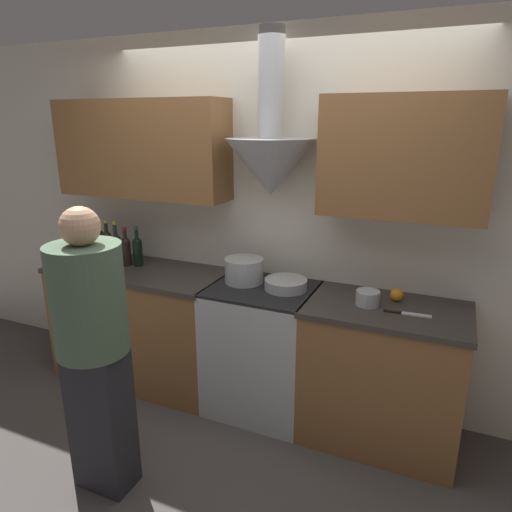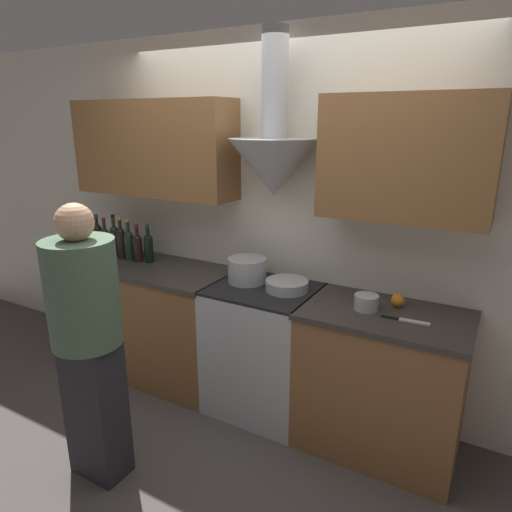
{
  "view_description": "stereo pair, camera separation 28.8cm",
  "coord_description": "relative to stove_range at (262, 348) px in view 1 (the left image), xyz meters",
  "views": [
    {
      "loc": [
        1.12,
        -2.36,
        2.01
      ],
      "look_at": [
        0.0,
        0.2,
        1.17
      ],
      "focal_mm": 32.0,
      "sensor_mm": 36.0,
      "label": 1
    },
    {
      "loc": [
        1.38,
        -2.23,
        2.01
      ],
      "look_at": [
        0.0,
        0.2,
        1.17
      ],
      "focal_mm": 32.0,
      "sensor_mm": 36.0,
      "label": 2
    }
  ],
  "objects": [
    {
      "name": "wine_bottle_1",
      "position": [
        -1.52,
        0.04,
        0.58
      ],
      "size": [
        0.07,
        0.07,
        0.31
      ],
      "color": "black",
      "rests_on": "counter_left"
    },
    {
      "name": "wine_bottle_0",
      "position": [
        -1.63,
        0.06,
        0.59
      ],
      "size": [
        0.08,
        0.08,
        0.33
      ],
      "color": "black",
      "rests_on": "counter_left"
    },
    {
      "name": "stock_pot",
      "position": [
        -0.16,
        0.05,
        0.54
      ],
      "size": [
        0.27,
        0.27,
        0.17
      ],
      "color": "#B7BABC",
      "rests_on": "stove_range"
    },
    {
      "name": "person_foreground_left",
      "position": [
        -0.53,
        -1.03,
        0.42
      ],
      "size": [
        0.38,
        0.38,
        1.61
      ],
      "color": "#28282D",
      "rests_on": "ground_plane"
    },
    {
      "name": "wine_bottle_3",
      "position": [
        -1.33,
        0.03,
        0.6
      ],
      "size": [
        0.07,
        0.07,
        0.34
      ],
      "color": "black",
      "rests_on": "counter_left"
    },
    {
      "name": "mixing_bowl",
      "position": [
        0.16,
        0.03,
        0.49
      ],
      "size": [
        0.28,
        0.28,
        0.07
      ],
      "color": "#B7BABC",
      "rests_on": "stove_range"
    },
    {
      "name": "wine_bottle_2",
      "position": [
        -1.42,
        0.05,
        0.6
      ],
      "size": [
        0.07,
        0.07,
        0.35
      ],
      "color": "black",
      "rests_on": "counter_left"
    },
    {
      "name": "stove_range",
      "position": [
        0.0,
        0.0,
        0.0
      ],
      "size": [
        0.7,
        0.6,
        0.92
      ],
      "color": "#B7BABC",
      "rests_on": "ground_plane"
    },
    {
      "name": "counter_left",
      "position": [
        -1.03,
        -0.0,
        -0.0
      ],
      "size": [
        1.38,
        0.62,
        0.92
      ],
      "color": "brown",
      "rests_on": "ground_plane"
    },
    {
      "name": "counter_right",
      "position": [
        0.83,
        -0.0,
        -0.0
      ],
      "size": [
        0.98,
        0.62,
        0.92
      ],
      "color": "brown",
      "rests_on": "ground_plane"
    },
    {
      "name": "wine_bottle_6",
      "position": [
        -1.06,
        0.06,
        0.58
      ],
      "size": [
        0.07,
        0.07,
        0.31
      ],
      "color": "black",
      "rests_on": "counter_left"
    },
    {
      "name": "wall_back",
      "position": [
        -0.07,
        0.27,
        1.0
      ],
      "size": [
        8.4,
        0.6,
        2.6
      ],
      "color": "silver",
      "rests_on": "ground_plane"
    },
    {
      "name": "wine_bottle_4",
      "position": [
        -1.25,
        0.03,
        0.59
      ],
      "size": [
        0.08,
        0.08,
        0.34
      ],
      "color": "black",
      "rests_on": "counter_left"
    },
    {
      "name": "wine_bottle_5",
      "position": [
        -1.16,
        0.03,
        0.58
      ],
      "size": [
        0.07,
        0.07,
        0.3
      ],
      "color": "black",
      "rests_on": "counter_left"
    },
    {
      "name": "orange_fruit",
      "position": [
        0.86,
        0.12,
        0.5
      ],
      "size": [
        0.08,
        0.08,
        0.08
      ],
      "color": "orange",
      "rests_on": "counter_right"
    },
    {
      "name": "chefs_knife",
      "position": [
        0.95,
        -0.07,
        0.46
      ],
      "size": [
        0.27,
        0.05,
        0.01
      ],
      "rotation": [
        0.0,
        0.0,
        0.06
      ],
      "color": "silver",
      "rests_on": "counter_right"
    },
    {
      "name": "ground_plane",
      "position": [
        0.0,
        -0.31,
        -0.46
      ],
      "size": [
        12.0,
        12.0,
        0.0
      ],
      "primitive_type": "plane",
      "color": "#4C4744"
    },
    {
      "name": "saucepan",
      "position": [
        0.71,
        -0.02,
        0.5
      ],
      "size": [
        0.14,
        0.14,
        0.09
      ],
      "color": "#B7BABC",
      "rests_on": "counter_right"
    }
  ]
}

